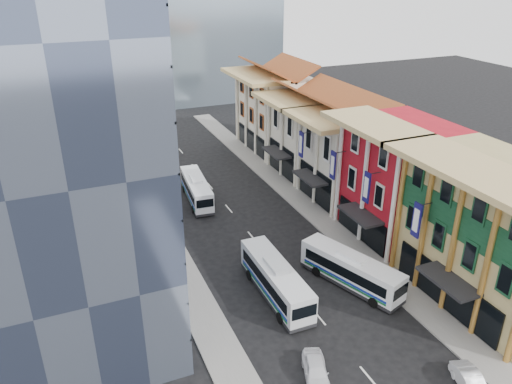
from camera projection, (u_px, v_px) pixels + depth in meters
name	position (u px, v px, depth m)	size (l,w,h in m)	color
sidewalk_right	(323.00, 221.00, 54.73)	(3.00, 90.00, 0.15)	slate
sidewalk_left	(172.00, 253.00, 48.70)	(3.00, 90.00, 0.15)	slate
shophouse_tan	(494.00, 235.00, 39.98)	(8.00, 14.00, 12.00)	tan
shophouse_red	(400.00, 180.00, 50.01)	(8.00, 10.00, 12.00)	#AD131E
shophouse_cream_near	(347.00, 158.00, 58.37)	(8.00, 9.00, 10.00)	silver
shophouse_cream_mid	(310.00, 136.00, 65.89)	(8.00, 9.00, 10.00)	silver
shophouse_cream_far	(277.00, 112.00, 74.46)	(8.00, 12.00, 11.00)	silver
office_tower	(55.00, 124.00, 36.93)	(12.00, 26.00, 30.00)	#424C69
office_block_far	(65.00, 135.00, 59.86)	(10.00, 18.00, 14.00)	gray
bus_left_near	(276.00, 279.00, 41.92)	(2.41, 10.28, 3.30)	silver
bus_left_far	(196.00, 189.00, 58.94)	(2.22, 9.47, 3.04)	white
bus_right	(351.00, 270.00, 43.36)	(2.31, 9.87, 3.16)	white
sedan_left	(316.00, 371.00, 33.86)	(1.61, 3.98, 1.35)	white
sedan_right	(472.00, 384.00, 32.88)	(1.34, 3.84, 1.27)	silver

